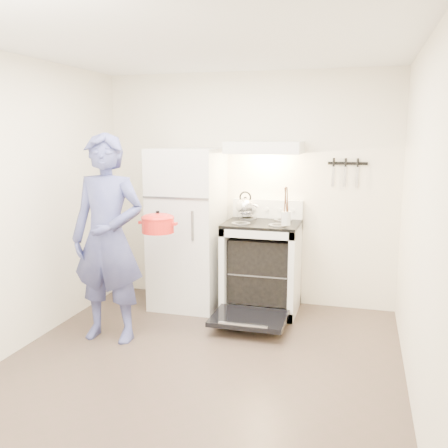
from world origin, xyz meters
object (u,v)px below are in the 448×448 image
Objects in this scene: tea_kettle at (245,205)px; stove_body at (262,268)px; refrigerator at (188,228)px; dutch_oven at (158,225)px; person at (108,239)px.

stove_body is at bearing -36.37° from tea_kettle.
refrigerator is at bearing -162.24° from tea_kettle.
refrigerator is at bearing 88.49° from dutch_oven.
tea_kettle is at bearing 143.63° from stove_body.
refrigerator is at bearing -178.23° from stove_body.
refrigerator is 0.66m from tea_kettle.
tea_kettle is 1.13m from dutch_oven.
person reaches higher than dutch_oven.
tea_kettle is (-0.22, 0.16, 0.64)m from stove_body.
dutch_oven is (0.35, 0.31, 0.09)m from person.
refrigerator is at bearing 69.75° from person.
person reaches higher than tea_kettle.
tea_kettle is (0.59, 0.19, 0.25)m from refrigerator.
tea_kettle is at bearing 17.76° from refrigerator.
refrigerator reaches higher than dutch_oven.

